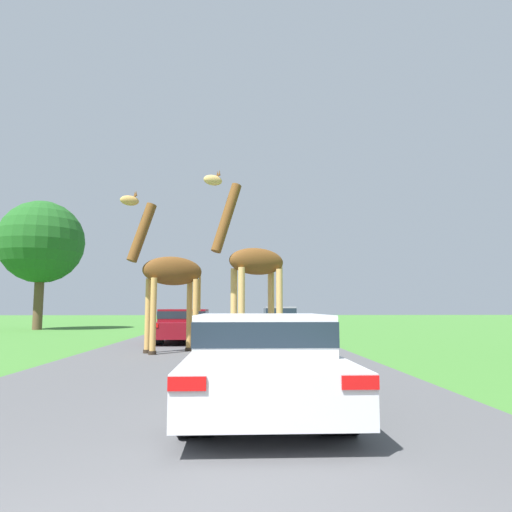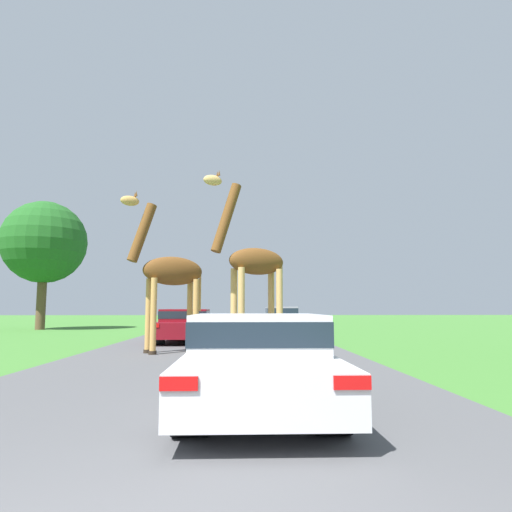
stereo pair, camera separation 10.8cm
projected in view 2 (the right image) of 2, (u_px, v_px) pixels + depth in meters
road at (230, 327)px, 31.51m from camera, size 8.10×120.00×0.00m
giraffe_near_road at (252, 269)px, 13.23m from camera, size 2.50×1.51×5.25m
giraffe_companion at (168, 275)px, 13.90m from camera, size 2.50×1.61×4.81m
car_lead_maroon at (257, 358)px, 6.19m from camera, size 1.89×4.30×1.26m
car_queue_right at (185, 324)px, 18.08m from camera, size 2.00×4.51×1.28m
car_queue_left at (281, 318)px, 25.75m from camera, size 1.85×4.55×1.40m
tree_centre_back at (44, 243)px, 28.55m from camera, size 5.13×5.13×7.99m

